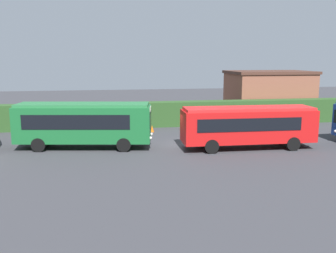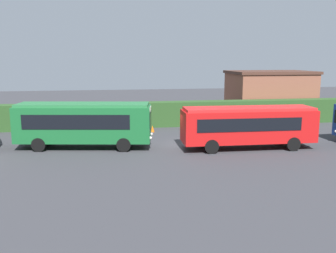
{
  "view_description": "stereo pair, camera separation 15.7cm",
  "coord_description": "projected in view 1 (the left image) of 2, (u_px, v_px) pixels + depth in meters",
  "views": [
    {
      "loc": [
        -5.71,
        -27.01,
        6.54
      ],
      "look_at": [
        -1.1,
        -0.53,
        1.64
      ],
      "focal_mm": 40.41,
      "sensor_mm": 36.0,
      "label": 1
    },
    {
      "loc": [
        -5.55,
        -27.04,
        6.54
      ],
      "look_at": [
        -1.1,
        -0.53,
        1.64
      ],
      "focal_mm": 40.41,
      "sensor_mm": 36.0,
      "label": 2
    }
  ],
  "objects": [
    {
      "name": "bus_green",
      "position": [
        84.0,
        123.0,
        27.42
      ],
      "size": [
        10.01,
        4.06,
        3.31
      ],
      "rotation": [
        0.0,
        0.0,
        -0.17
      ],
      "color": "#19602D",
      "rests_on": "ground_plane"
    },
    {
      "name": "hedge_row",
      "position": [
        163.0,
        114.0,
        36.52
      ],
      "size": [
        64.04,
        1.58,
        2.35
      ],
      "primitive_type": "cube",
      "color": "#2B4F23",
      "rests_on": "ground_plane"
    },
    {
      "name": "bus_red",
      "position": [
        248.0,
        125.0,
        27.37
      ],
      "size": [
        9.8,
        2.78,
        3.04
      ],
      "rotation": [
        0.0,
        0.0,
        -0.03
      ],
      "color": "red",
      "rests_on": "ground_plane"
    },
    {
      "name": "traffic_cone",
      "position": [
        152.0,
        129.0,
        33.72
      ],
      "size": [
        0.36,
        0.36,
        0.6
      ],
      "primitive_type": "cone",
      "color": "orange",
      "rests_on": "ground_plane"
    },
    {
      "name": "depot_building",
      "position": [
        269.0,
        94.0,
        42.28
      ],
      "size": [
        8.94,
        6.25,
        5.11
      ],
      "color": "brown",
      "rests_on": "ground_plane"
    },
    {
      "name": "ground_plane",
      "position": [
        181.0,
        146.0,
        28.31
      ],
      "size": [
        104.08,
        104.08,
        0.0
      ],
      "primitive_type": "plane",
      "color": "#38383D"
    },
    {
      "name": "person_left",
      "position": [
        90.0,
        129.0,
        30.22
      ],
      "size": [
        0.27,
        0.47,
        1.8
      ],
      "rotation": [
        0.0,
        0.0,
        3.16
      ],
      "color": "black",
      "rests_on": "ground_plane"
    },
    {
      "name": "person_center",
      "position": [
        235.0,
        129.0,
        30.08
      ],
      "size": [
        0.41,
        0.55,
        1.79
      ],
      "rotation": [
        0.0,
        0.0,
        2.79
      ],
      "color": "black",
      "rests_on": "ground_plane"
    }
  ]
}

